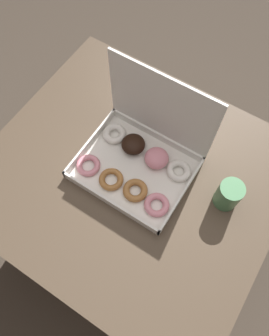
{
  "coord_description": "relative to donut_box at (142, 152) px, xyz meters",
  "views": [
    {
      "loc": [
        0.26,
        -0.39,
        1.79
      ],
      "look_at": [
        0.0,
        0.02,
        0.76
      ],
      "focal_mm": 35.0,
      "sensor_mm": 36.0,
      "label": 1
    }
  ],
  "objects": [
    {
      "name": "ground_plane",
      "position": [
        -0.0,
        -0.07,
        -0.8
      ],
      "size": [
        8.0,
        8.0,
        0.0
      ],
      "primitive_type": "plane",
      "color": "#42382D"
    },
    {
      "name": "dining_table",
      "position": [
        -0.0,
        -0.07,
        -0.16
      ],
      "size": [
        1.02,
        0.92,
        0.74
      ],
      "color": "#4C3D2D",
      "rests_on": "ground_plane"
    },
    {
      "name": "donut_box",
      "position": [
        0.0,
        0.0,
        0.0
      ],
      "size": [
        0.39,
        0.32,
        0.34
      ],
      "color": "silver",
      "rests_on": "dining_table"
    },
    {
      "name": "coffee_mug",
      "position": [
        0.32,
        0.02,
        -0.0
      ],
      "size": [
        0.08,
        0.08,
        0.11
      ],
      "color": "#4C8456",
      "rests_on": "dining_table"
    }
  ]
}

